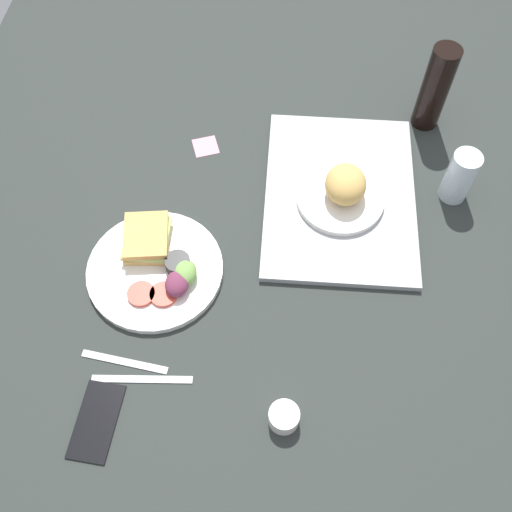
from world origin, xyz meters
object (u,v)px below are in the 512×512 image
drinking_glass (460,176)px  espresso_cup (284,417)px  soda_bottle (435,88)px  cell_phone (96,421)px  fork (125,362)px  sticky_note (206,146)px  serving_tray (340,196)px  bread_plate_near (343,191)px  plate_with_salad (157,265)px  knife (142,379)px

drinking_glass → espresso_cup: drinking_glass is taller
soda_bottle → cell_phone: bearing=-37.4°
fork → cell_phone: bearing=-96.4°
soda_bottle → sticky_note: 54.40cm
serving_tray → bread_plate_near: (1.43, 0.33, 3.80)cm
plate_with_salad → espresso_cup: bearing=45.3°
espresso_cup → knife: (-4.65, -27.05, -1.75)cm
sticky_note → drinking_glass: bearing=82.3°
plate_with_salad → cell_phone: size_ratio=1.95×
plate_with_salad → soda_bottle: 74.30cm
serving_tray → drinking_glass: size_ratio=3.51×
plate_with_salad → fork: 20.86cm
serving_tray → espresso_cup: bearing=-9.0°
knife → sticky_note: 57.74cm
cell_phone → knife: bearing=145.8°
drinking_glass → cell_phone: drinking_glass is taller
plate_with_salad → fork: size_ratio=1.65×
bread_plate_near → sticky_note: bearing=-111.7°
soda_bottle → cell_phone: 101.26cm
espresso_cup → fork: 32.03cm
sticky_note → bread_plate_near: bearing=68.3°
fork → knife: (3.00, 4.00, 0.00)cm
serving_tray → sticky_note: bearing=-109.6°
serving_tray → soda_bottle: 33.38cm
soda_bottle → bread_plate_near: bearing=-35.8°
knife → cell_phone: cell_phone is taller
serving_tray → fork: (43.22, -39.13, -0.55)cm
fork → knife: size_ratio=0.89×
knife → sticky_note: bearing=81.4°
fork → plate_with_salad: bearing=89.3°
bread_plate_near → espresso_cup: bearing=-9.7°
bread_plate_near → espresso_cup: bread_plate_near is taller
knife → serving_tray: bearing=47.2°
sticky_note → cell_phone: bearing=-8.3°
plate_with_salad → drinking_glass: drinking_glass is taller
drinking_glass → fork: (46.98, -64.11, -6.16)cm
plate_with_salad → soda_bottle: bearing=130.3°
cell_phone → bread_plate_near: bearing=144.8°
espresso_cup → fork: espresso_cup is taller
bread_plate_near → soda_bottle: bearing=144.2°
serving_tray → bread_plate_near: bread_plate_near is taller
plate_with_salad → sticky_note: (-33.99, 4.67, -1.67)cm
serving_tray → sticky_note: 34.03cm
bread_plate_near → drinking_glass: bearing=101.9°
drinking_glass → bread_plate_near: bearing=-78.1°
soda_bottle → espresso_cup: (76.05, -27.56, -8.82)cm
fork → cell_phone: 11.91cm
knife → espresso_cup: bearing=-15.3°
espresso_cup → cell_phone: espresso_cup is taller
bread_plate_near → cell_phone: 68.10cm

